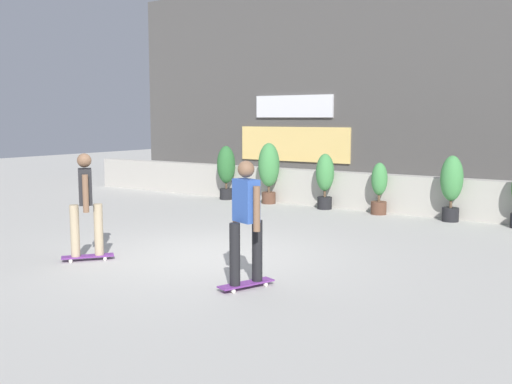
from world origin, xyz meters
name	(u,v)px	position (x,y,z in m)	size (l,w,h in m)	color
ground_plane	(204,256)	(0.00, 0.00, 0.00)	(48.00, 48.00, 0.00)	#B2AFA8
planter_wall	(359,191)	(0.00, 6.00, 0.45)	(18.00, 0.40, 0.90)	#B2ADA3
building_backdrop	(418,84)	(-0.01, 10.00, 3.25)	(20.00, 2.08, 6.50)	#4C4947
potted_plant_0	(226,168)	(-3.77, 5.55, 0.86)	(0.50, 0.50, 1.48)	black
potted_plant_1	(269,168)	(-2.36, 5.55, 0.93)	(0.56, 0.56, 1.59)	brown
potted_plant_2	(325,178)	(-0.72, 5.55, 0.78)	(0.45, 0.45, 1.37)	black
potted_plant_3	(379,187)	(0.71, 5.55, 0.65)	(0.37, 0.37, 1.21)	brown
potted_plant_4	(452,184)	(2.36, 5.55, 0.83)	(0.48, 0.48, 1.44)	black
skater_by_wall_right	(246,218)	(1.61, -1.09, 0.94)	(0.53, 0.82, 1.70)	#72338C
skater_by_wall_left	(86,202)	(-1.35, -1.25, 0.94)	(0.66, 0.75, 1.70)	#72338C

